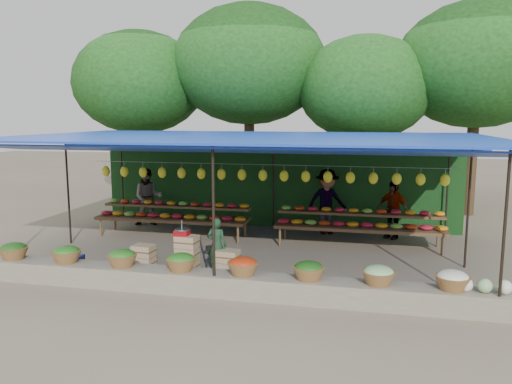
% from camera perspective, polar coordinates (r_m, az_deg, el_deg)
% --- Properties ---
extents(ground, '(60.00, 60.00, 0.00)m').
position_cam_1_polar(ground, '(12.01, -0.61, -7.13)').
color(ground, '#685C4D').
rests_on(ground, ground).
extents(stone_curb, '(10.60, 0.55, 0.40)m').
position_cam_1_polar(stone_curb, '(9.42, -4.49, -10.39)').
color(stone_curb, '#685F53').
rests_on(stone_curb, ground).
extents(stall_canopy, '(10.80, 6.60, 2.82)m').
position_cam_1_polar(stall_canopy, '(11.64, -0.56, 5.75)').
color(stall_canopy, black).
rests_on(stall_canopy, ground).
extents(produce_baskets, '(8.98, 0.58, 0.34)m').
position_cam_1_polar(produce_baskets, '(9.34, -5.11, -8.23)').
color(produce_baskets, brown).
rests_on(produce_baskets, stone_curb).
extents(netting_backdrop, '(10.60, 0.06, 2.50)m').
position_cam_1_polar(netting_backdrop, '(14.78, 2.17, 0.81)').
color(netting_backdrop, '#1C4D1B').
rests_on(netting_backdrop, ground).
extents(tree_row, '(16.51, 5.50, 7.12)m').
position_cam_1_polar(tree_row, '(17.53, 5.68, 13.33)').
color(tree_row, '#332612').
rests_on(tree_row, ground).
extents(fruit_table_left, '(4.21, 0.95, 0.93)m').
position_cam_1_polar(fruit_table_left, '(13.87, -9.41, -2.52)').
color(fruit_table_left, '#503620').
rests_on(fruit_table_left, ground).
extents(fruit_table_right, '(4.21, 0.95, 0.93)m').
position_cam_1_polar(fruit_table_right, '(12.89, 11.73, -3.44)').
color(fruit_table_right, '#503620').
rests_on(fruit_table_right, ground).
extents(crate_counter, '(2.38, 0.38, 0.77)m').
position_cam_1_polar(crate_counter, '(10.80, -8.02, -7.33)').
color(crate_counter, tan).
rests_on(crate_counter, ground).
extents(weighing_scale, '(0.31, 0.31, 0.33)m').
position_cam_1_polar(weighing_scale, '(10.69, -8.46, -4.53)').
color(weighing_scale, '#AF0E16').
rests_on(weighing_scale, crate_counter).
extents(vendor_seated, '(0.44, 0.31, 1.17)m').
position_cam_1_polar(vendor_seated, '(10.58, -4.52, -6.07)').
color(vendor_seated, '#1B3C24').
rests_on(vendor_seated, ground).
extents(customer_left, '(1.00, 0.88, 1.73)m').
position_cam_1_polar(customer_left, '(15.28, -12.24, -0.58)').
color(customer_left, slate).
rests_on(customer_left, ground).
extents(customer_mid, '(1.35, 1.09, 1.82)m').
position_cam_1_polar(customer_mid, '(14.03, 8.10, -1.10)').
color(customer_mid, slate).
rests_on(customer_mid, ground).
extents(customer_right, '(0.98, 0.82, 1.57)m').
position_cam_1_polar(customer_right, '(13.87, 15.34, -1.96)').
color(customer_right, slate).
rests_on(customer_right, ground).
extents(blue_crate_front, '(0.62, 0.50, 0.33)m').
position_cam_1_polar(blue_crate_front, '(11.16, -21.15, -8.11)').
color(blue_crate_front, navy).
rests_on(blue_crate_front, ground).
extents(blue_crate_back, '(0.58, 0.46, 0.32)m').
position_cam_1_polar(blue_crate_back, '(11.47, -20.54, -7.63)').
color(blue_crate_back, navy).
rests_on(blue_crate_back, ground).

